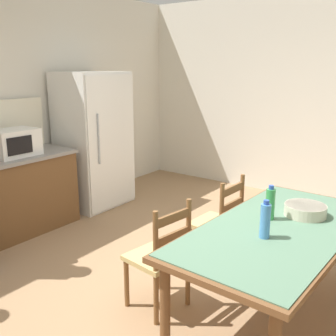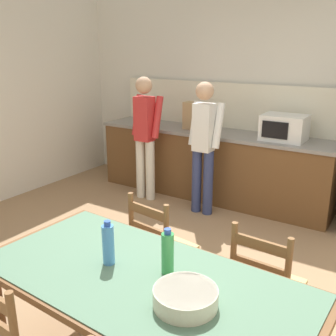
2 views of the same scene
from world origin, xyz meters
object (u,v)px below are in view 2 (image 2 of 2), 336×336
Objects in this scene: bottle_off_centre at (168,253)px; person_at_sink at (145,132)px; dining_table at (141,288)px; bottle_near_centre at (108,244)px; microwave at (284,128)px; paper_bag at (193,116)px; chair_side_far_right at (265,287)px; person_at_counter at (204,142)px; serving_bowl at (185,296)px; chair_side_far_left at (160,249)px.

person_at_sink is at bearing 128.37° from bottle_off_centre.
bottle_near_centre reaches higher than dining_table.
microwave reaches higher than bottle_near_centre.
bottle_near_centre is at bearing -69.33° from paper_bag.
person_at_counter is at bearing -48.29° from chair_side_far_right.
person_at_sink is (-2.28, 1.79, 0.47)m from chair_side_far_right.
person_at_sink is (-1.57, 2.52, 0.03)m from bottle_near_centre.
bottle_off_centre is 0.17× the size of person_at_counter.
person_at_counter is (-0.94, 2.51, 0.22)m from dining_table.
person_at_counter is (-1.28, 2.60, 0.09)m from serving_bowl.
person_at_counter reaches higher than chair_side_far_left.
dining_table is at bearing -86.99° from microwave.
chair_side_far_left is at bearing 130.34° from serving_bowl.
chair_side_far_left and chair_side_far_right have the same top height.
chair_side_far_left is (-0.16, 0.77, -0.44)m from bottle_near_centre.
paper_bag reaches higher than microwave.
person_at_counter reaches higher than dining_table.
paper_bag is at bearing 114.50° from dining_table.
chair_side_far_right is 2.31m from person_at_counter.
bottle_near_centre is (1.14, -3.01, -0.21)m from paper_bag.
chair_side_far_left is at bearing 101.85° from bottle_near_centre.
person_at_sink is (-1.81, 2.53, 0.23)m from dining_table.
paper_bag is at bearing 116.94° from bottle_off_centre.
microwave is 3.16m from serving_bowl.
person_at_counter reaches higher than bottle_near_centre.
person_at_counter is (0.43, -0.51, -0.20)m from paper_bag.
paper_bag is 0.68m from person_at_sink.
dining_table is 3.12m from person_at_sink.
microwave is 2.34m from chair_side_far_left.
microwave is 0.55× the size of chair_side_far_left.
dining_table is 2.16× the size of chair_side_far_left.
bottle_off_centre is at bearing 48.05° from dining_table.
chair_side_far_right is at bearing 57.78° from dining_table.
paper_bag is 1.13× the size of serving_bowl.
serving_bowl is at bearing -140.64° from person_at_sink.
person_at_counter reaches higher than bottle_off_centre.
chair_side_far_right is at bearing 45.90° from bottle_near_centre.
bottle_near_centre is 0.90m from chair_side_far_left.
bottle_near_centre is (-0.08, -3.02, -0.18)m from microwave.
bottle_off_centre is 3.08m from person_at_sink.
serving_bowl is at bearing -9.54° from bottle_near_centre.
microwave is 3.06m from dining_table.
bottle_near_centre is at bearing 177.41° from dining_table.
chair_side_far_right reaches higher than serving_bowl.
bottle_off_centre is 0.95m from chair_side_far_left.
person_at_sink reaches higher than bottle_off_centre.
dining_table is at bearing -131.95° from bottle_off_centre.
dining_table is (0.16, -3.03, -0.38)m from microwave.
dining_table is 0.25m from bottle_off_centre.
serving_bowl reaches higher than dining_table.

